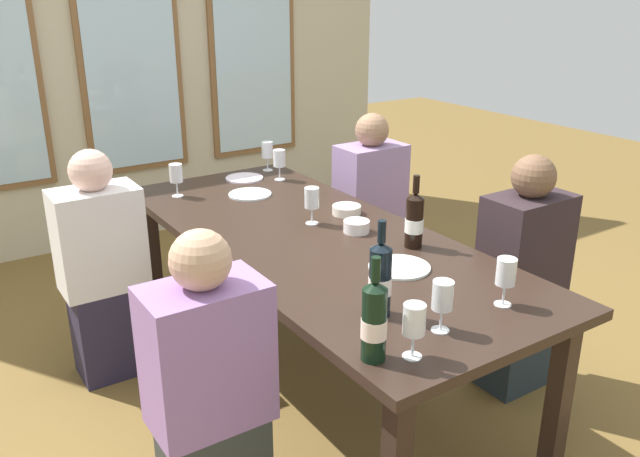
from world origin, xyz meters
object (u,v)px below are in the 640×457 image
object	(u,v)px
white_plate_0	(244,178)
seated_person_2	(210,399)
wine_glass_0	(312,199)
wine_glass_2	(279,159)
wine_glass_3	(176,175)
dining_table	(313,250)
wine_glass_6	(443,297)
white_plate_1	(399,267)
wine_glass_4	(506,274)
tasting_bowl_1	(356,226)
wine_bottle_0	(380,279)
wine_bottle_1	(414,220)
seated_person_3	(521,281)
wine_glass_1	(414,322)
seated_person_1	(370,213)
wine_bottle_2	(374,321)
seated_person_0	(103,272)
tasting_bowl_0	(347,210)
white_plate_2	(250,194)
wine_glass_5	(267,151)

from	to	relation	value
white_plate_0	seated_person_2	bearing A→B (deg)	-120.95
wine_glass_0	wine_glass_2	bearing A→B (deg)	71.47
wine_glass_2	wine_glass_3	bearing A→B (deg)	177.44
dining_table	wine_glass_6	bearing A→B (deg)	-97.20
white_plate_1	wine_glass_6	world-z (taller)	wine_glass_6
wine_glass_4	tasting_bowl_1	bearing A→B (deg)	90.15
wine_glass_2	wine_glass_3	size ratio (longest dim) A/B	1.00
wine_bottle_0	wine_glass_2	world-z (taller)	wine_bottle_0
wine_glass_2	wine_glass_6	distance (m)	1.83
wine_bottle_1	seated_person_2	size ratio (longest dim) A/B	0.28
wine_glass_2	seated_person_3	distance (m)	1.48
wine_bottle_1	white_plate_1	bearing A→B (deg)	-143.61
seated_person_2	seated_person_3	world-z (taller)	same
wine_bottle_1	wine_glass_6	size ratio (longest dim) A/B	1.80
wine_glass_1	seated_person_1	size ratio (longest dim) A/B	0.16
wine_bottle_2	seated_person_0	xyz separation A→B (m)	(-0.37, 1.55, -0.34)
tasting_bowl_1	wine_glass_6	size ratio (longest dim) A/B	0.68
white_plate_0	wine_bottle_0	size ratio (longest dim) A/B	0.63
wine_glass_1	seated_person_2	xyz separation A→B (m)	(-0.48, 0.42, -0.33)
seated_person_2	seated_person_3	distance (m)	1.55
wine_glass_4	wine_bottle_2	bearing A→B (deg)	-177.26
wine_glass_0	tasting_bowl_0	bearing A→B (deg)	5.69
white_plate_0	seated_person_1	xyz separation A→B (m)	(0.62, -0.37, -0.22)
seated_person_1	white_plate_0	bearing A→B (deg)	149.00
white_plate_0	wine_glass_4	bearing A→B (deg)	-89.00
white_plate_2	wine_glass_3	distance (m)	0.39
wine_glass_1	seated_person_1	xyz separation A→B (m)	(1.07, 1.60, -0.33)
white_plate_0	wine_glass_3	world-z (taller)	wine_glass_3
tasting_bowl_1	seated_person_1	world-z (taller)	seated_person_1
white_plate_0	wine_glass_2	world-z (taller)	wine_glass_2
wine_glass_0	wine_glass_2	xyz separation A→B (m)	(0.24, 0.71, 0.00)
white_plate_1	tasting_bowl_0	distance (m)	0.67
seated_person_0	seated_person_1	world-z (taller)	same
wine_glass_1	seated_person_3	xyz separation A→B (m)	(1.07, 0.48, -0.33)
wine_bottle_1	wine_bottle_0	bearing A→B (deg)	-141.24
wine_bottle_2	seated_person_2	xyz separation A→B (m)	(-0.37, 0.37, -0.34)
dining_table	wine_glass_5	bearing A→B (deg)	71.33
wine_bottle_0	seated_person_1	xyz separation A→B (m)	(0.99, 1.33, -0.34)
wine_glass_0	wine_glass_2	world-z (taller)	same
wine_bottle_0	seated_person_2	bearing A→B (deg)	164.47
white_plate_2	seated_person_0	size ratio (longest dim) A/B	0.20
dining_table	white_plate_1	world-z (taller)	white_plate_1
wine_glass_0	wine_glass_2	distance (m)	0.75
seated_person_1	wine_glass_0	bearing A→B (deg)	-146.49
white_plate_2	wine_glass_6	xyz separation A→B (m)	(-0.16, -1.62, 0.12)
wine_bottle_1	wine_bottle_2	size ratio (longest dim) A/B	0.95
wine_glass_1	wine_glass_4	bearing A→B (deg)	9.96
seated_person_3	wine_bottle_2	bearing A→B (deg)	-160.37
dining_table	wine_bottle_2	size ratio (longest dim) A/B	7.05
white_plate_0	wine_glass_6	world-z (taller)	wine_glass_6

